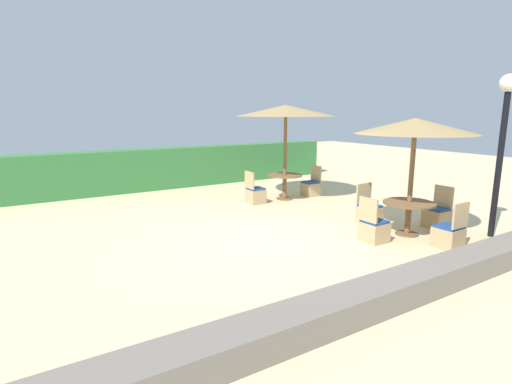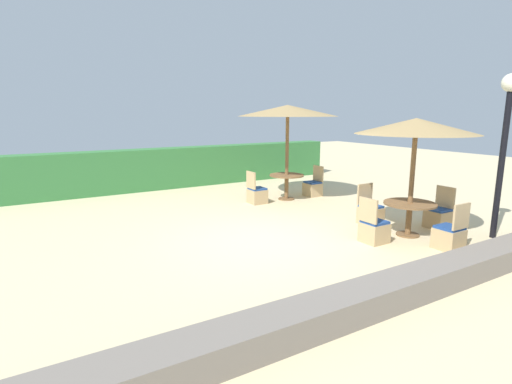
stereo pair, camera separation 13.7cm
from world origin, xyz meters
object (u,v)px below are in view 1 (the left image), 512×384
Objects in this scene: parasol_front_right at (415,127)px; round_table_front_right at (409,209)px; patio_chair_front_right_north at (369,213)px; patio_chair_front_right_west at (374,229)px; round_table_back_right at (285,180)px; parasol_back_right at (286,111)px; lamp_post at (504,124)px; patio_chair_back_right_east at (311,187)px; patio_chair_front_right_south at (449,235)px; patio_chair_back_right_west at (255,194)px; patio_chair_front_right_east at (437,216)px.

round_table_front_right is at bearing 0.00° from parasol_front_right.
patio_chair_front_right_west is at bearing 46.37° from patio_chair_front_right_north.
round_table_front_right is 1.05× the size of round_table_back_right.
round_table_front_right is at bearing 87.02° from patio_chair_front_right_west.
parasol_front_right is 2.65× the size of patio_chair_front_right_north.
patio_chair_front_right_north is 0.32× the size of parasol_back_right.
patio_chair_front_right_north is at bearing 91.83° from parasol_front_right.
round_table_back_right is (0.00, 0.00, -2.02)m from parasol_back_right.
lamp_post is 3.26× the size of round_table_back_right.
parasol_back_right is 3.11× the size of patio_chair_back_right_east.
lamp_post reaches higher than round_table_front_right.
patio_chair_back_right_east is (-0.58, 5.23, -2.09)m from lamp_post.
patio_chair_front_right_south is (-0.05, -0.98, -2.03)m from parasol_front_right.
round_table_back_right is at bearing 92.35° from round_table_front_right.
patio_chair_front_right_south is 0.91× the size of round_table_back_right.
round_table_front_right is 1.15× the size of patio_chair_back_right_east.
patio_chair_front_right_south is at bearing 89.58° from patio_chair_front_right_north.
patio_chair_back_right_east is at bearing -0.73° from parasol_back_right.
patio_chair_front_right_west and patio_chair_back_right_west have the same top height.
patio_chair_back_right_west is (-1.03, 0.00, -2.34)m from parasol_back_right.
lamp_post reaches higher than patio_chair_front_right_south.
round_table_back_right is (-0.17, 4.23, 0.02)m from round_table_front_right.
patio_chair_back_right_west reaches higher than round_table_front_right.
round_table_front_right is (-1.41, 1.01, -1.79)m from lamp_post.
patio_chair_front_right_north is at bearing 125.09° from lamp_post.
patio_chair_back_right_east is (1.00, -0.01, -2.34)m from parasol_back_right.
parasol_back_right reaches higher than round_table_back_right.
round_table_back_right is at bearing 91.38° from patio_chair_front_right_south.
patio_chair_back_right_west is (-0.22, 4.19, 0.00)m from patio_chair_front_right_west.
patio_chair_back_right_west is at bearing 105.89° from parasol_front_right.
patio_chair_front_right_south and patio_chair_front_right_east have the same top height.
lamp_post is 5.66m from patio_chair_back_right_east.
patio_chair_front_right_east is 0.91× the size of round_table_back_right.
round_table_back_right is (-1.24, 4.20, 0.32)m from patio_chair_front_right_east.
round_table_back_right is at bearing 16.42° from patio_chair_front_right_east.
parasol_front_right is 2.65× the size of patio_chair_front_right_south.
patio_chair_front_right_south is 1.00× the size of patio_chair_front_right_north.
patio_chair_front_right_east is at bearing 137.25° from patio_chair_front_right_north.
round_table_back_right is 1.08m from patio_chair_back_right_west.
lamp_post reaches higher than patio_chair_front_right_north.
patio_chair_front_right_west is 1.00× the size of patio_chair_back_right_west.
parasol_front_right is 4.25m from parasol_back_right.
patio_chair_front_right_west is 4.19m from patio_chair_back_right_west.
patio_chair_front_right_north is 1.00× the size of patio_chair_back_right_west.
parasol_front_right is 4.76m from patio_chair_back_right_east.
patio_chair_front_right_east is (1.11, 1.01, 0.00)m from patio_chair_front_right_south.
patio_chair_front_right_east is at bearing -176.79° from patio_chair_back_right_east.
parasol_back_right reaches higher than patio_chair_front_right_south.
patio_chair_front_right_east is 4.96m from parasol_back_right.
patio_chair_front_right_south is 1.00× the size of patio_chair_back_right_east.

